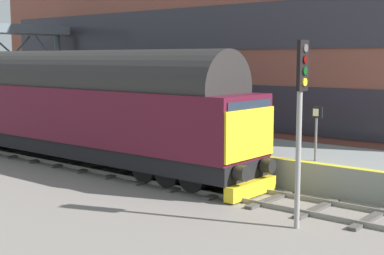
% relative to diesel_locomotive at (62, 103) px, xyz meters
% --- Properties ---
extents(ground_plane, '(140.00, 140.00, 0.00)m').
position_rel_diesel_locomotive_xyz_m(ground_plane, '(-0.00, -4.71, -2.49)').
color(ground_plane, gray).
rests_on(ground_plane, ground).
extents(track_main, '(2.50, 60.00, 0.15)m').
position_rel_diesel_locomotive_xyz_m(track_main, '(-0.00, -4.71, -2.43)').
color(track_main, gray).
rests_on(track_main, ground).
extents(station_platform, '(4.00, 44.00, 1.01)m').
position_rel_diesel_locomotive_xyz_m(station_platform, '(3.60, -4.71, -1.99)').
color(station_platform, gray).
rests_on(station_platform, ground).
extents(diesel_locomotive, '(2.74, 19.32, 4.68)m').
position_rel_diesel_locomotive_xyz_m(diesel_locomotive, '(0.00, 0.00, 0.00)').
color(diesel_locomotive, black).
rests_on(diesel_locomotive, ground).
extents(signal_post_near, '(0.44, 0.22, 4.83)m').
position_rel_diesel_locomotive_xyz_m(signal_post_near, '(-1.92, -12.23, 0.66)').
color(signal_post_near, gray).
rests_on(signal_post_near, ground).
extents(platform_number_sign, '(0.10, 0.44, 1.79)m').
position_rel_diesel_locomotive_xyz_m(platform_number_sign, '(2.08, -10.64, -0.28)').
color(platform_number_sign, slate).
rests_on(platform_number_sign, station_platform).
extents(waiting_passenger, '(0.45, 0.47, 1.64)m').
position_rel_diesel_locomotive_xyz_m(waiting_passenger, '(3.73, -3.10, -0.49)').
color(waiting_passenger, '#2C3333').
rests_on(waiting_passenger, station_platform).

